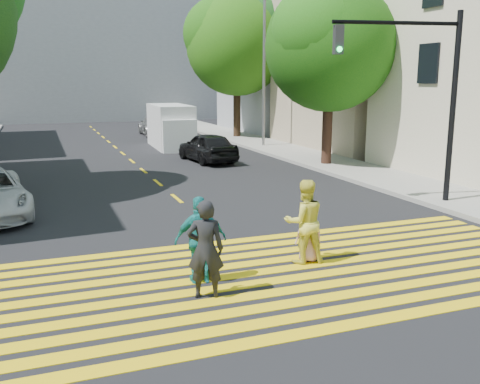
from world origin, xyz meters
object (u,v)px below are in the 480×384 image
pedestrian_extra (201,240)px  traffic_signal (421,82)px  dark_car_parked (180,128)px  tree_right_far (238,39)px  pedestrian_woman (304,222)px  tree_right_near (331,39)px  dark_car_near (207,147)px  pedestrian_child (309,235)px  pedestrian_man (205,249)px  white_van (171,128)px  silver_car (155,125)px

pedestrian_extra → traffic_signal: (8.10, 3.87, 2.97)m
dark_car_parked → tree_right_far: bearing=-19.6°
pedestrian_woman → pedestrian_extra: 2.44m
tree_right_near → dark_car_parked: 15.76m
dark_car_near → pedestrian_child: bearing=74.5°
pedestrian_woman → traffic_signal: size_ratio=0.31×
pedestrian_extra → tree_right_far: bearing=-105.1°
pedestrian_man → white_van: white_van is taller
silver_car → traffic_signal: 25.02m
tree_right_far → silver_car: bearing=140.8°
tree_right_far → pedestrian_man: bearing=-111.7°
pedestrian_woman → pedestrian_child: (0.13, 0.03, -0.32)m
pedestrian_man → pedestrian_child: bearing=-138.7°
silver_car → white_van: size_ratio=0.92×
tree_right_far → pedestrian_child: 25.99m
dark_car_parked → white_van: (-1.86, -5.40, 0.49)m
pedestrian_man → pedestrian_woman: size_ratio=1.00×
pedestrian_woman → silver_car: bearing=-87.6°
pedestrian_man → pedestrian_extra: 0.74m
pedestrian_extra → pedestrian_man: bearing=87.4°
white_van → pedestrian_child: bearing=-93.0°
pedestrian_man → pedestrian_extra: (0.12, 0.73, -0.05)m
pedestrian_woman → silver_car: pedestrian_woman is taller
pedestrian_child → silver_car: silver_car is taller
tree_right_near → white_van: bearing=118.8°
pedestrian_child → dark_car_near: bearing=-87.2°
pedestrian_extra → dark_car_parked: pedestrian_extra is taller
pedestrian_child → pedestrian_extra: bearing=19.6°
tree_right_near → dark_car_near: (-4.72, 3.24, -4.94)m
pedestrian_extra → traffic_signal: 9.45m
pedestrian_woman → dark_car_parked: 26.39m
tree_right_far → traffic_signal: bearing=-95.1°
white_van → tree_right_near: bearing=-58.9°
pedestrian_woman → dark_car_parked: size_ratio=0.44×
pedestrian_woman → traffic_signal: bearing=-140.3°
tree_right_far → silver_car: 8.55m
tree_right_near → tree_right_far: 12.77m
pedestrian_woman → silver_car: (2.67, 28.18, -0.20)m
tree_right_far → pedestrian_child: (-7.40, -24.19, -5.94)m
dark_car_parked → silver_car: bearing=128.7°
silver_car → dark_car_parked: silver_car is taller
pedestrian_woman → silver_car: 28.31m
tree_right_near → pedestrian_man: size_ratio=4.60×
pedestrian_man → pedestrian_child: size_ratio=1.54×
tree_right_near → pedestrian_woman: bearing=-121.8°
tree_right_near → pedestrian_man: bearing=-127.5°
dark_car_near → dark_car_parked: dark_car_near is taller
silver_car → white_van: (-0.62, -7.48, 0.47)m
white_van → silver_car: bearing=87.6°
pedestrian_child → tree_right_far: bearing=-95.5°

